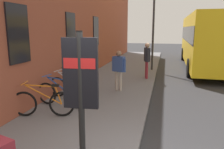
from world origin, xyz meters
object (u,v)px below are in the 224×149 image
Objects in this scene: transit_info_sign at (81,83)px; pedestrian_crossing_street at (119,67)px; bicycle_far_end at (43,103)px; bicycle_leaning_wall at (60,94)px; bicycle_end_of_row at (70,87)px; pedestrian_near_bus at (147,57)px; street_lamp at (154,19)px; bicycle_under_window at (76,82)px; city_bus at (207,38)px.

transit_info_sign reaches higher than pedestrian_crossing_street.
bicycle_far_end and bicycle_leaning_wall have the same top height.
transit_info_sign reaches higher than bicycle_leaning_wall.
bicycle_end_of_row is (0.85, 0.05, 0.00)m from bicycle_leaning_wall.
bicycle_end_of_row is 4.58m from pedestrian_near_bus.
bicycle_leaning_wall is at bearing 147.32° from pedestrian_crossing_street.
bicycle_end_of_row is 0.73× the size of transit_info_sign.
bicycle_far_end is 0.99× the size of bicycle_end_of_row.
transit_info_sign is (-2.17, -2.00, 1.21)m from bicycle_far_end.
transit_info_sign is at bearing -174.67° from pedestrian_crossing_street.
bicycle_end_of_row is 7.24m from street_lamp.
pedestrian_crossing_street is at bearing 168.60° from street_lamp.
bicycle_under_window is 1.00× the size of pedestrian_near_bus.
street_lamp is (2.42, -0.12, 1.88)m from pedestrian_near_bus.
street_lamp reaches higher than bicycle_end_of_row.
bicycle_leaning_wall is 5.31m from pedestrian_near_bus.
bicycle_under_window is at bearing 1.89° from bicycle_far_end.
transit_info_sign is 1.37× the size of pedestrian_near_bus.
city_bus is at bearing -30.95° from pedestrian_crossing_street.
transit_info_sign is 5.32m from pedestrian_crossing_street.
pedestrian_near_bus is 3.07m from street_lamp.
bicycle_under_window is at bearing 154.75° from street_lamp.
bicycle_far_end is 8.80m from street_lamp.
transit_info_sign reaches higher than bicycle_far_end.
bicycle_under_window is (1.67, 0.17, 0.00)m from bicycle_leaning_wall.
pedestrian_crossing_street is 0.91× the size of pedestrian_near_bus.
bicycle_far_end is at bearing 162.69° from street_lamp.
bicycle_leaning_wall is at bearing -176.81° from bicycle_end_of_row.
transit_info_sign is at bearing 177.16° from street_lamp.
transit_info_sign reaches higher than pedestrian_near_bus.
pedestrian_near_bus is at bearing -23.06° from bicycle_far_end.
pedestrian_near_bus is (3.07, -2.47, 0.68)m from bicycle_under_window.
transit_info_sign is 1.51× the size of pedestrian_crossing_street.
transit_info_sign is (-3.05, -1.91, 1.21)m from bicycle_leaning_wall.
bicycle_far_end is 6.14m from pedestrian_near_bus.
pedestrian_crossing_street is at bearing 160.76° from pedestrian_near_bus.
bicycle_under_window is 0.73× the size of transit_info_sign.
bicycle_far_end is 0.88m from bicycle_leaning_wall.
bicycle_end_of_row is 0.36× the size of street_lamp.
pedestrian_near_bus is (5.61, -2.39, 0.68)m from bicycle_far_end.
bicycle_leaning_wall is 0.73× the size of transit_info_sign.
pedestrian_crossing_street is (-7.17, 4.30, -0.83)m from city_bus.
city_bus reaches higher than bicycle_under_window.
bicycle_leaning_wall is 11.07m from city_bus.
bicycle_far_end and bicycle_under_window have the same top height.
transit_info_sign is at bearing -137.40° from bicycle_far_end.
city_bus is (7.71, -5.89, 1.41)m from bicycle_under_window.
street_lamp is at bearing -21.35° from bicycle_end_of_row.
bicycle_far_end is 0.99× the size of bicycle_leaning_wall.
bicycle_end_of_row is at bearing 145.93° from city_bus.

